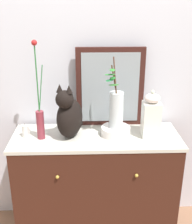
{
  "coord_description": "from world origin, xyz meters",
  "views": [
    {
      "loc": [
        -0.06,
        -1.84,
        1.76
      ],
      "look_at": [
        0.0,
        0.0,
        1.03
      ],
      "focal_mm": 46.52,
      "sensor_mm": 36.0,
      "label": 1
    }
  ],
  "objects": [
    {
      "name": "vase_slim_green",
      "position": [
        -0.38,
        -0.02,
        1.01
      ],
      "size": [
        0.07,
        0.05,
        0.67
      ],
      "color": "maroon",
      "rests_on": "sideboard"
    },
    {
      "name": "sideboard",
      "position": [
        0.0,
        -0.0,
        0.42
      ],
      "size": [
        1.18,
        0.45,
        0.85
      ],
      "color": "#3A1A11",
      "rests_on": "ground_plane"
    },
    {
      "name": "bowl_porcelain",
      "position": [
        0.14,
        0.01,
        0.88
      ],
      "size": [
        0.2,
        0.2,
        0.06
      ],
      "primitive_type": "cylinder",
      "color": "white",
      "rests_on": "sideboard"
    },
    {
      "name": "jar_lidded_porcelain",
      "position": [
        0.38,
        -0.02,
        1.0
      ],
      "size": [
        0.12,
        0.12,
        0.34
      ],
      "color": "white",
      "rests_on": "sideboard"
    },
    {
      "name": "wall_back",
      "position": [
        0.0,
        0.29,
        1.3
      ],
      "size": [
        4.4,
        0.08,
        2.6
      ],
      "primitive_type": "cube",
      "color": "silver",
      "rests_on": "ground_plane"
    },
    {
      "name": "mirror_leaning",
      "position": [
        0.11,
        0.2,
        1.14
      ],
      "size": [
        0.5,
        0.03,
        0.59
      ],
      "color": "#361713",
      "rests_on": "sideboard"
    },
    {
      "name": "candle_pillar",
      "position": [
        -0.49,
        0.0,
        0.89
      ],
      "size": [
        0.05,
        0.05,
        0.1
      ],
      "color": "silver",
      "rests_on": "sideboard"
    },
    {
      "name": "vase_glass_clear",
      "position": [
        0.14,
        0.0,
        1.05
      ],
      "size": [
        0.14,
        0.15,
        0.5
      ],
      "color": "silver",
      "rests_on": "bowl_porcelain"
    },
    {
      "name": "cat_sitting",
      "position": [
        -0.18,
        -0.01,
        1.01
      ],
      "size": [
        0.26,
        0.46,
        0.39
      ],
      "color": "black",
      "rests_on": "sideboard"
    }
  ]
}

